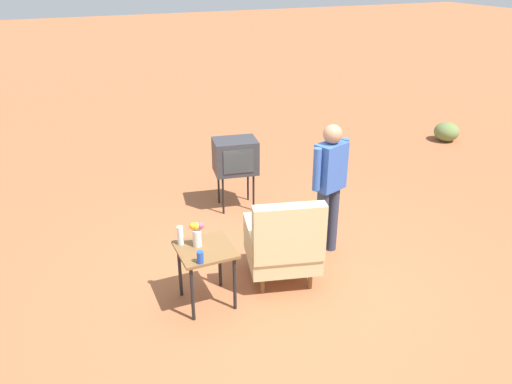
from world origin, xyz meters
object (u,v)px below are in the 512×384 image
(bottle_short_clear, at_px, (180,235))
(soda_can_blue, at_px, (200,257))
(flower_vase, at_px, (197,233))
(armchair, at_px, (284,243))
(tv_on_stand, at_px, (235,157))
(person_standing, at_px, (330,182))
(side_table, at_px, (206,257))

(bottle_short_clear, relative_size, soda_can_blue, 1.64)
(bottle_short_clear, xyz_separation_m, flower_vase, (-0.15, 0.10, 0.05))
(armchair, distance_m, tv_on_stand, 2.01)
(armchair, height_order, person_standing, person_standing)
(armchair, bearing_deg, flower_vase, -4.00)
(bottle_short_clear, distance_m, soda_can_blue, 0.42)
(side_table, distance_m, person_standing, 1.75)
(bottle_short_clear, height_order, flower_vase, flower_vase)
(armchair, relative_size, person_standing, 0.65)
(tv_on_stand, height_order, flower_vase, tv_on_stand)
(bottle_short_clear, bearing_deg, flower_vase, 145.09)
(armchair, relative_size, bottle_short_clear, 5.30)
(side_table, relative_size, flower_vase, 2.49)
(person_standing, distance_m, flower_vase, 1.75)
(soda_can_blue, bearing_deg, tv_on_stand, -119.03)
(tv_on_stand, relative_size, flower_vase, 3.89)
(tv_on_stand, xyz_separation_m, bottle_short_clear, (1.31, 1.81, -0.02))
(person_standing, xyz_separation_m, bottle_short_clear, (1.87, 0.20, -0.18))
(bottle_short_clear, xyz_separation_m, soda_can_blue, (-0.08, 0.42, -0.04))
(person_standing, height_order, bottle_short_clear, person_standing)
(tv_on_stand, height_order, person_standing, person_standing)
(side_table, bearing_deg, tv_on_stand, -119.11)
(armchair, distance_m, soda_can_blue, 1.08)
(soda_can_blue, bearing_deg, armchair, -166.46)
(side_table, height_order, bottle_short_clear, bottle_short_clear)
(armchair, relative_size, side_table, 1.61)
(armchair, xyz_separation_m, flower_vase, (0.96, -0.07, 0.31))
(bottle_short_clear, height_order, soda_can_blue, bottle_short_clear)
(armchair, xyz_separation_m, person_standing, (-0.76, -0.37, 0.44))
(person_standing, xyz_separation_m, soda_can_blue, (1.79, 0.62, -0.22))
(armchair, bearing_deg, side_table, 0.73)
(tv_on_stand, bearing_deg, person_standing, 109.03)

